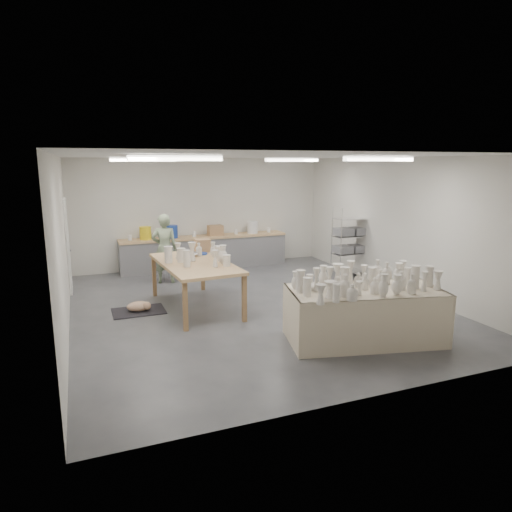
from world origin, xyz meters
name	(u,v)px	position (x,y,z in m)	size (l,w,h in m)	color
room	(246,205)	(-0.11, 0.08, 2.06)	(8.00, 8.02, 3.00)	#424449
back_counter	(205,251)	(-0.01, 3.68, 0.49)	(4.60, 0.60, 1.24)	tan
wire_shelf	(351,241)	(3.20, 1.40, 0.92)	(0.88, 0.48, 1.80)	silver
drying_table	(364,312)	(1.02, -2.38, 0.48)	(2.67, 1.71, 1.25)	olive
work_table	(197,261)	(-1.06, 0.41, 0.94)	(1.41, 2.58, 1.32)	tan
rug	(139,311)	(-2.24, 0.48, 0.01)	(1.00, 0.70, 0.02)	black
cat	(140,306)	(-2.21, 0.46, 0.12)	(0.51, 0.41, 0.19)	white
potter	(165,249)	(-1.32, 2.50, 0.84)	(0.62, 0.40, 1.69)	gray
red_stool	(164,268)	(-1.32, 2.77, 0.30)	(0.47, 0.47, 0.34)	#B31924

